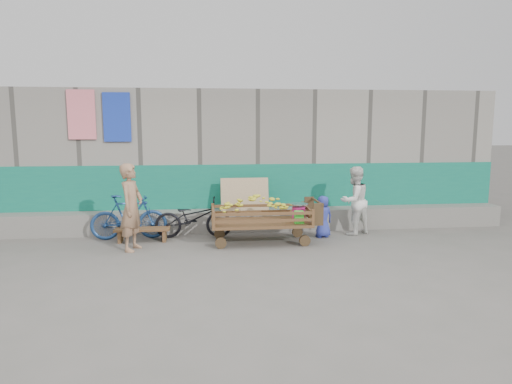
{
  "coord_description": "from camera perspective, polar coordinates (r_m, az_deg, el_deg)",
  "views": [
    {
      "loc": [
        -0.53,
        -7.17,
        2.24
      ],
      "look_at": [
        0.42,
        1.2,
        1.0
      ],
      "focal_mm": 32.0,
      "sensor_mm": 36.0,
      "label": 1
    }
  ],
  "objects": [
    {
      "name": "child",
      "position": [
        9.25,
        8.36,
        -3.05
      ],
      "size": [
        0.47,
        0.37,
        0.84
      ],
      "primitive_type": "imported",
      "rotation": [
        0.0,
        0.0,
        3.4
      ],
      "color": "#2D389D",
      "rests_on": "ground"
    },
    {
      "name": "banana_cart",
      "position": [
        8.68,
        0.4,
        -2.56
      ],
      "size": [
        2.05,
        0.94,
        0.88
      ],
      "color": "brown",
      "rests_on": "ground"
    },
    {
      "name": "bicycle_blue",
      "position": [
        9.32,
        -15.61,
        -3.05
      ],
      "size": [
        1.5,
        0.51,
        0.89
      ],
      "primitive_type": "imported",
      "rotation": [
        0.0,
        0.0,
        1.64
      ],
      "color": "navy",
      "rests_on": "ground"
    },
    {
      "name": "vendor_man",
      "position": [
        8.44,
        -15.29,
        -1.85
      ],
      "size": [
        0.52,
        0.66,
        1.57
      ],
      "primitive_type": "imported",
      "rotation": [
        0.0,
        0.0,
        1.28
      ],
      "color": "#9D7354",
      "rests_on": "ground"
    },
    {
      "name": "ground",
      "position": [
        7.53,
        -2.19,
        -8.94
      ],
      "size": [
        80.0,
        80.0,
        0.0
      ],
      "primitive_type": "plane",
      "color": "#5E5D56",
      "rests_on": "ground"
    },
    {
      "name": "bicycle_dark",
      "position": [
        9.21,
        -7.8,
        -3.22
      ],
      "size": [
        1.55,
        0.59,
        0.8
      ],
      "primitive_type": "imported",
      "rotation": [
        0.0,
        0.0,
        1.53
      ],
      "color": "black",
      "rests_on": "ground"
    },
    {
      "name": "bench",
      "position": [
        9.14,
        -14.0,
        -4.84
      ],
      "size": [
        1.05,
        0.31,
        0.26
      ],
      "color": "brown",
      "rests_on": "ground"
    },
    {
      "name": "woman",
      "position": [
        9.57,
        12.17,
        -1.06
      ],
      "size": [
        0.85,
        0.78,
        1.41
      ],
      "primitive_type": "imported",
      "rotation": [
        0.0,
        0.0,
        3.59
      ],
      "color": "white",
      "rests_on": "ground"
    },
    {
      "name": "building_wall",
      "position": [
        11.26,
        -3.78,
        4.42
      ],
      "size": [
        12.0,
        3.5,
        3.0
      ],
      "color": "gray",
      "rests_on": "ground"
    }
  ]
}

